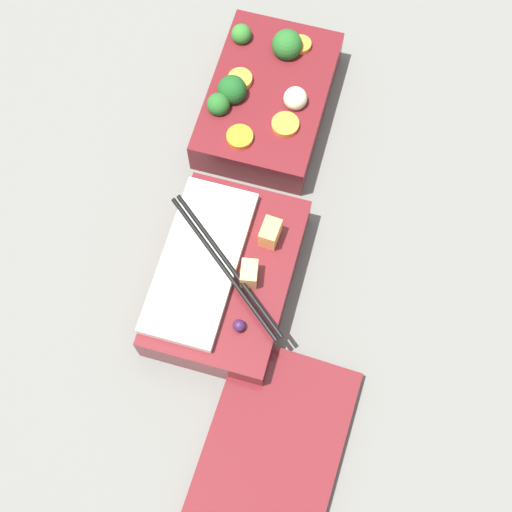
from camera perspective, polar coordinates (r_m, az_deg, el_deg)
name	(u,v)px	position (r m, az deg, el deg)	size (l,w,h in m)	color
ground_plane	(235,194)	(0.89, -1.66, 4.98)	(3.00, 3.00, 0.00)	slate
bento_tray_vegetable	(267,97)	(0.93, 0.91, 12.57)	(0.22, 0.15, 0.08)	maroon
bento_tray_rice	(224,276)	(0.82, -2.54, -1.57)	(0.22, 0.17, 0.08)	maroon
bento_lid	(273,449)	(0.79, 1.36, -15.18)	(0.21, 0.14, 0.02)	maroon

